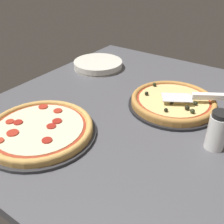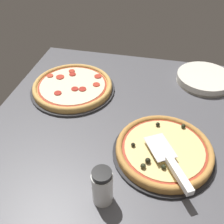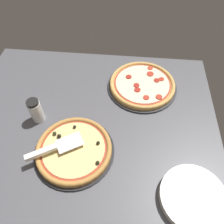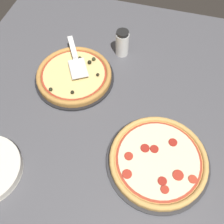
% 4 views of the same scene
% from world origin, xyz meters
% --- Properties ---
extents(ground_plane, '(1.21, 1.15, 0.04)m').
position_xyz_m(ground_plane, '(0.00, 0.00, -0.02)').
color(ground_plane, '#4C4C51').
extents(pizza_pan_front, '(0.34, 0.34, 0.01)m').
position_xyz_m(pizza_pan_front, '(-0.03, -0.09, 0.01)').
color(pizza_pan_front, black).
rests_on(pizza_pan_front, ground_plane).
extents(pizza_front, '(0.32, 0.32, 0.04)m').
position_xyz_m(pizza_front, '(-0.03, -0.09, 0.02)').
color(pizza_front, '#B77F3D').
rests_on(pizza_front, pizza_pan_front).
extents(pizza_pan_back, '(0.36, 0.36, 0.01)m').
position_xyz_m(pizza_pan_back, '(0.25, 0.32, 0.01)').
color(pizza_pan_back, '#2D2D30').
rests_on(pizza_pan_back, ground_plane).
extents(pizza_back, '(0.34, 0.34, 0.03)m').
position_xyz_m(pizza_back, '(0.25, 0.32, 0.02)').
color(pizza_back, tan).
rests_on(pizza_back, pizza_pan_back).
extents(serving_spatula, '(0.22, 0.16, 0.02)m').
position_xyz_m(serving_spatula, '(-0.12, -0.12, 0.06)').
color(serving_spatula, silver).
rests_on(serving_spatula, pizza_front).
extents(plate_stack, '(0.24, 0.24, 0.04)m').
position_xyz_m(plate_stack, '(0.44, -0.23, 0.02)').
color(plate_stack, silver).
rests_on(plate_stack, ground_plane).
extents(parmesan_shaker, '(0.06, 0.06, 0.12)m').
position_xyz_m(parmesan_shaker, '(-0.23, 0.07, 0.06)').
color(parmesan_shaker, white).
rests_on(parmesan_shaker, ground_plane).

